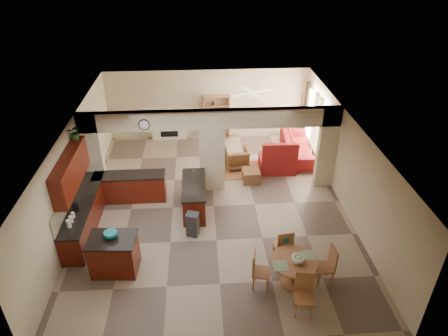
{
  "coord_description": "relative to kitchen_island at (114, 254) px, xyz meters",
  "views": [
    {
      "loc": [
        -0.36,
        -10.08,
        7.39
      ],
      "look_at": [
        0.34,
        0.3,
        1.19
      ],
      "focal_mm": 32.0,
      "sensor_mm": 36.0,
      "label": 1
    }
  ],
  "objects": [
    {
      "name": "plant",
      "position": [
        -1.24,
        2.73,
        2.07
      ],
      "size": [
        0.38,
        0.33,
        0.41
      ],
      "primitive_type": "imported",
      "rotation": [
        0.0,
        0.0,
        0.03
      ],
      "color": "#1E4512",
      "rests_on": "upper_cabinets"
    },
    {
      "name": "wall_clock",
      "position": [
        0.58,
        3.38,
        1.95
      ],
      "size": [
        0.34,
        0.03,
        0.34
      ],
      "primitive_type": "cylinder",
      "rotation": [
        1.57,
        0.0,
        0.0
      ],
      "color": "#4B2A19",
      "rests_on": "partition_header"
    },
    {
      "name": "drape_a_right",
      "position": [
        6.51,
        5.43,
        0.7
      ],
      "size": [
        0.1,
        0.28,
        2.3
      ],
      "primitive_type": "cube",
      "color": "#3D1C18",
      "rests_on": "wall_right"
    },
    {
      "name": "partition_center_pier",
      "position": [
        2.58,
        3.53,
        0.6
      ],
      "size": [
        0.8,
        0.25,
        2.2
      ],
      "primitive_type": "cube",
      "color": "tan",
      "rests_on": "floor"
    },
    {
      "name": "wall_right",
      "position": [
        6.58,
        2.53,
        0.9
      ],
      "size": [
        0.0,
        10.0,
        10.0
      ],
      "primitive_type": "plane",
      "rotation": [
        1.57,
        0.0,
        -1.57
      ],
      "color": "tan",
      "rests_on": "floor"
    },
    {
      "name": "chair_west",
      "position": [
        3.48,
        -0.77,
        0.05
      ],
      "size": [
        0.51,
        0.51,
        1.02
      ],
      "rotation": [
        0.0,
        0.0,
        1.33
      ],
      "color": "#925932",
      "rests_on": "floor"
    },
    {
      "name": "drape_b_right",
      "position": [
        6.51,
        7.13,
        0.7
      ],
      "size": [
        0.1,
        0.28,
        2.3
      ],
      "primitive_type": "cube",
      "color": "#3D1C18",
      "rests_on": "wall_right"
    },
    {
      "name": "fireplace",
      "position": [
        0.98,
        7.37,
        0.11
      ],
      "size": [
        1.6,
        0.35,
        1.2
      ],
      "color": "beige",
      "rests_on": "floor"
    },
    {
      "name": "partition_right_pier",
      "position": [
        6.28,
        3.53,
        0.9
      ],
      "size": [
        0.6,
        0.25,
        2.8
      ],
      "primitive_type": "cube",
      "color": "tan",
      "rests_on": "floor"
    },
    {
      "name": "chaise",
      "position": [
        4.93,
        4.61,
        -0.26
      ],
      "size": [
        1.27,
        1.05,
        0.49
      ],
      "primitive_type": "cube",
      "rotation": [
        0.0,
        0.0,
        -0.04
      ],
      "color": "maroon",
      "rests_on": "floor"
    },
    {
      "name": "ceiling_fan",
      "position": [
        4.08,
        5.53,
        2.06
      ],
      "size": [
        1.0,
        1.0,
        0.1
      ],
      "primitive_type": "cylinder",
      "color": "white",
      "rests_on": "ceiling"
    },
    {
      "name": "armchair",
      "position": [
        3.52,
        4.9,
        -0.14
      ],
      "size": [
        0.86,
        0.88,
        0.72
      ],
      "primitive_type": "imported",
      "rotation": [
        0.0,
        0.0,
        3.26
      ],
      "color": "maroon",
      "rests_on": "floor"
    },
    {
      "name": "window_b",
      "position": [
        6.55,
        6.53,
        0.7
      ],
      "size": [
        0.02,
        0.9,
        1.9
      ],
      "primitive_type": "cube",
      "color": "white",
      "rests_on": "wall_right"
    },
    {
      "name": "chair_east",
      "position": [
        5.16,
        -0.73,
        0.05
      ],
      "size": [
        0.45,
        0.45,
        1.02
      ],
      "rotation": [
        0.0,
        0.0,
        4.8
      ],
      "color": "#925932",
      "rests_on": "floor"
    },
    {
      "name": "partition_header",
      "position": [
        2.58,
        3.53,
        2.0
      ],
      "size": [
        8.0,
        0.25,
        0.6
      ],
      "primitive_type": "cube",
      "color": "tan",
      "rests_on": "partition_center_pier"
    },
    {
      "name": "floor",
      "position": [
        2.58,
        2.53,
        -0.5
      ],
      "size": [
        10.0,
        10.0,
        0.0
      ],
      "primitive_type": "plane",
      "color": "gray",
      "rests_on": "ground"
    },
    {
      "name": "wall_left",
      "position": [
        -1.42,
        2.53,
        0.9
      ],
      "size": [
        0.0,
        10.0,
        10.0
      ],
      "primitive_type": "plane",
      "rotation": [
        1.57,
        0.0,
        1.57
      ],
      "color": "tan",
      "rests_on": "floor"
    },
    {
      "name": "rug",
      "position": [
        3.78,
        4.63,
        -0.5
      ],
      "size": [
        1.6,
        1.3,
        0.01
      ],
      "primitive_type": "cube",
      "color": "#975837",
      "rests_on": "floor"
    },
    {
      "name": "wall_front",
      "position": [
        2.58,
        -2.47,
        0.9
      ],
      "size": [
        8.0,
        0.0,
        8.0
      ],
      "primitive_type": "plane",
      "rotation": [
        -1.57,
        0.0,
        0.0
      ],
      "color": "tan",
      "rests_on": "floor"
    },
    {
      "name": "peninsula",
      "position": [
        1.98,
        2.42,
        -0.05
      ],
      "size": [
        0.7,
        1.85,
        0.91
      ],
      "color": "#450907",
      "rests_on": "floor"
    },
    {
      "name": "kitchen_island",
      "position": [
        0.0,
        0.0,
        0.0
      ],
      "size": [
        1.21,
        0.9,
        1.0
      ],
      "rotation": [
        0.0,
        0.0,
        -0.07
      ],
      "color": "#450907",
      "rests_on": "floor"
    },
    {
      "name": "wall_back",
      "position": [
        2.58,
        7.53,
        0.9
      ],
      "size": [
        8.0,
        0.0,
        8.0
      ],
      "primitive_type": "plane",
      "rotation": [
        1.57,
        0.0,
        0.0
      ],
      "color": "tan",
      "rests_on": "floor"
    },
    {
      "name": "teal_bowl",
      "position": [
        -0.01,
        0.07,
        0.57
      ],
      "size": [
        0.32,
        0.32,
        0.15
      ],
      "primitive_type": "cylinder",
      "color": "#127982",
      "rests_on": "kitchen_island"
    },
    {
      "name": "drape_a_left",
      "position": [
        6.51,
        4.23,
        0.7
      ],
      "size": [
        0.1,
        0.28,
        2.3
      ],
      "primitive_type": "cube",
      "color": "#3D1C18",
      "rests_on": "wall_right"
    },
    {
      "name": "upper_cabinets",
      "position": [
        -1.24,
        1.73,
        1.42
      ],
      "size": [
        0.35,
        2.4,
        0.9
      ],
      "primitive_type": "cube",
      "color": "#450907",
      "rests_on": "wall_left"
    },
    {
      "name": "trash_can",
      "position": [
        1.93,
        1.21,
        -0.17
      ],
      "size": [
        0.38,
        0.35,
        0.67
      ],
      "primitive_type": "cube",
      "rotation": [
        0.0,
        0.0,
        -0.3
      ],
      "color": "#2B2C2E",
      "rests_on": "floor"
    },
    {
      "name": "ottoman",
      "position": [
        3.92,
        3.89,
        -0.29
      ],
      "size": [
        0.59,
        0.59,
        0.42
      ],
      "primitive_type": "cube",
      "rotation": [
        0.0,
        0.0,
        0.02
      ],
      "color": "maroon",
      "rests_on": "floor"
    },
    {
      "name": "dining_table",
      "position": [
        4.32,
        -0.76,
        -0.0
      ],
      "size": [
        1.1,
        1.1,
        0.75
      ],
      "color": "#925932",
      "rests_on": "floor"
    },
    {
      "name": "chair_north",
      "position": [
        4.24,
        -0.01,
        0.05
      ],
      "size": [
        0.46,
        0.46,
        1.02
      ],
      "rotation": [
        0.0,
        0.0,
        3.25
      ],
      "color": "#925932",
      "rests_on": "floor"
    },
    {
      "name": "chair_south",
      "position": [
        4.39,
        -1.53,
        0.05
      ],
      "size": [
        0.48,
        0.48,
        1.02
      ],
      "rotation": [
        0.0,
        0.0,
        -0.16
      ],
      "color": "#925932",
      "rests_on": "floor"
    },
    {
      "name": "window_a",
      "position": [
        6.55,
        4.83,
        0.7
      ],
      "size": [
        0.02,
        0.9,
        1.9
      ],
      "primitive_type": "cube",
      "color": "white",
      "rests_on": "wall_right"
    },
    {
      "name": "glazed_door",
      "position": [
        6.55,
        5.68,
        0.55
      ],
      "size": [
        0.02,
        0.7,
        2.1
      ],
      "primitive_type": "cube",
      "color": "white",
      "rests_on": "wall_right"
    },
    {
      "name": "drape_b_left",
      "position": [
        6.51,
        5.93,
        0.7
      ],
      "size": [
        0.1,
        0.28,
        2.3
      ],
      "primitive_type": "cube",
      "color": "#3D1C18",
      "rests_on": "wall_right"
    },
    {
      "name": "ceiling",
      "position": [
        2.58,
        2.53,
        2.3
      ],
      "size": [
        10.0,
        10.0,
        0.0
      ],
      "primitive_type": "plane",
      "rotation": [
        3.14,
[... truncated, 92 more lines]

